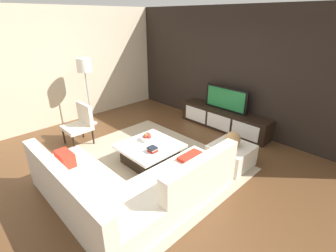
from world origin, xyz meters
TOP-DOWN VIEW (x-y plane):
  - ground_plane at (0.00, 0.00)m, footprint 14.00×14.00m
  - feature_wall_back at (0.00, 2.70)m, footprint 6.40×0.12m
  - side_wall_left at (-3.20, 0.20)m, footprint 0.12×5.20m
  - area_rug at (-0.10, 0.00)m, footprint 3.21×2.80m
  - media_console at (0.00, 2.40)m, footprint 2.29×0.48m
  - television at (0.00, 2.40)m, footprint 1.12×0.06m
  - sectional_couch at (0.51, -0.86)m, footprint 2.35×2.36m
  - coffee_table at (-0.10, 0.10)m, footprint 0.99×1.03m
  - accent_chair_near at (-1.77, -0.42)m, footprint 0.56×0.52m
  - floor_lamp at (-2.57, 0.22)m, footprint 0.34×0.34m
  - ottoman at (1.01, 1.13)m, footprint 0.70×0.70m
  - fruit_bowl at (-0.28, 0.20)m, footprint 0.28×0.28m
  - decorative_ball at (1.01, 1.13)m, footprint 0.28×0.28m
  - book_stack at (0.12, -0.02)m, footprint 0.15×0.15m

SIDE VIEW (x-z plane):
  - ground_plane at x=0.00m, z-range 0.00..0.00m
  - area_rug at x=-0.10m, z-range 0.00..0.01m
  - ottoman at x=1.01m, z-range 0.00..0.40m
  - coffee_table at x=-0.10m, z-range 0.01..0.39m
  - media_console at x=0.00m, z-range 0.00..0.50m
  - sectional_couch at x=0.51m, z-range -0.13..0.67m
  - book_stack at x=0.12m, z-range 0.38..0.47m
  - fruit_bowl at x=-0.28m, z-range 0.37..0.51m
  - accent_chair_near at x=-1.77m, z-range 0.05..0.92m
  - decorative_ball at x=1.01m, z-range 0.40..0.68m
  - television at x=0.00m, z-range 0.50..1.06m
  - feature_wall_back at x=0.00m, z-range 0.00..2.80m
  - side_wall_left at x=-3.20m, z-range 0.00..2.80m
  - floor_lamp at x=-2.57m, z-range 0.58..2.25m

